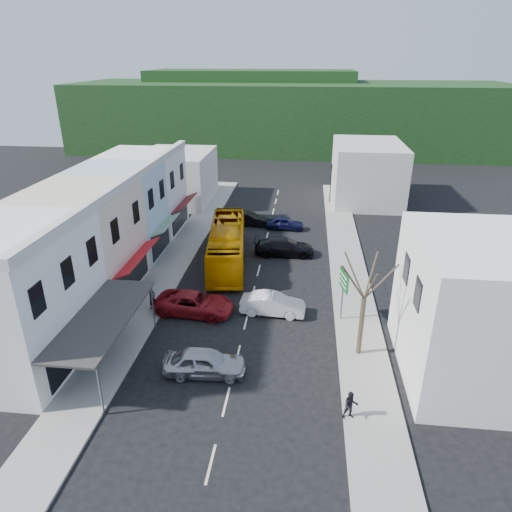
{
  "coord_description": "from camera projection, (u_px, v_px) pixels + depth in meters",
  "views": [
    {
      "loc": [
        3.65,
        -26.44,
        16.57
      ],
      "look_at": [
        0.0,
        6.0,
        2.2
      ],
      "focal_mm": 32.0,
      "sensor_mm": 36.0,
      "label": 1
    }
  ],
  "objects": [
    {
      "name": "hillside",
      "position": [
        283.0,
        111.0,
        87.73
      ],
      "size": [
        80.0,
        26.0,
        14.0
      ],
      "color": "black",
      "rests_on": "ground"
    },
    {
      "name": "car_silver",
      "position": [
        205.0,
        364.0,
        25.63
      ],
      "size": [
        4.5,
        2.06,
        1.4
      ],
      "primitive_type": "imported",
      "rotation": [
        0.0,
        0.0,
        1.63
      ],
      "color": "#B2B2B7",
      "rests_on": "ground"
    },
    {
      "name": "car_white",
      "position": [
        273.0,
        305.0,
        31.67
      ],
      "size": [
        4.5,
        2.05,
        1.4
      ],
      "primitive_type": "imported",
      "rotation": [
        0.0,
        0.0,
        1.51
      ],
      "color": "silver",
      "rests_on": "ground"
    },
    {
      "name": "car_black_near",
      "position": [
        284.0,
        248.0,
        41.11
      ],
      "size": [
        4.58,
        2.04,
        1.4
      ],
      "primitive_type": "imported",
      "rotation": [
        0.0,
        0.0,
        1.61
      ],
      "color": "black",
      "rests_on": "ground"
    },
    {
      "name": "traffic_signal",
      "position": [
        331.0,
        184.0,
        55.05
      ],
      "size": [
        0.99,
        1.21,
        4.81
      ],
      "primitive_type": null,
      "rotation": [
        0.0,
        0.0,
        2.87
      ],
      "color": "black",
      "rests_on": "ground"
    },
    {
      "name": "sidewalk_left",
      "position": [
        178.0,
        256.0,
        40.93
      ],
      "size": [
        3.0,
        52.0,
        0.15
      ],
      "primitive_type": "cube",
      "color": "gray",
      "rests_on": "ground"
    },
    {
      "name": "sidewalk_right",
      "position": [
        347.0,
        264.0,
        39.39
      ],
      "size": [
        3.0,
        52.0,
        0.15
      ],
      "primitive_type": "cube",
      "color": "gray",
      "rests_on": "ground"
    },
    {
      "name": "direction_sign",
      "position": [
        343.0,
        296.0,
        30.34
      ],
      "size": [
        0.99,
        1.83,
        3.86
      ],
      "primitive_type": null,
      "rotation": [
        0.0,
        0.0,
        0.24
      ],
      "color": "#0B5B1E",
      "rests_on": "ground"
    },
    {
      "name": "pedestrian_right",
      "position": [
        351.0,
        404.0,
        22.22
      ],
      "size": [
        0.78,
        0.58,
        1.7
      ],
      "primitive_type": "imported",
      "rotation": [
        0.0,
        0.0,
        0.22
      ],
      "color": "black",
      "rests_on": "sidewalk_right"
    },
    {
      "name": "shopfront_row",
      "position": [
        95.0,
        233.0,
        35.31
      ],
      "size": [
        8.25,
        30.0,
        8.0
      ],
      "color": "silver",
      "rests_on": "ground"
    },
    {
      "name": "distant_block_right",
      "position": [
        367.0,
        172.0,
        55.84
      ],
      "size": [
        8.0,
        12.0,
        7.0
      ],
      "primitive_type": "cube",
      "color": "#B7B2A8",
      "rests_on": "ground"
    },
    {
      "name": "ground",
      "position": [
        246.0,
        321.0,
        31.09
      ],
      "size": [
        120.0,
        120.0,
        0.0
      ],
      "primitive_type": "plane",
      "color": "black",
      "rests_on": "ground"
    },
    {
      "name": "car_navy_mid",
      "position": [
        285.0,
        223.0,
        47.2
      ],
      "size": [
        4.47,
        1.98,
        1.4
      ],
      "primitive_type": "imported",
      "rotation": [
        0.0,
        0.0,
        1.53
      ],
      "color": "black",
      "rests_on": "ground"
    },
    {
      "name": "street_tree",
      "position": [
        364.0,
        299.0,
        26.02
      ],
      "size": [
        4.16,
        4.16,
        7.71
      ],
      "primitive_type": null,
      "rotation": [
        0.0,
        0.0,
        -0.4
      ],
      "color": "#372C20",
      "rests_on": "ground"
    },
    {
      "name": "pedestrian_left",
      "position": [
        152.0,
        297.0,
        32.06
      ],
      "size": [
        0.61,
        0.71,
        1.7
      ],
      "primitive_type": "imported",
      "rotation": [
        0.0,
        0.0,
        1.14
      ],
      "color": "black",
      "rests_on": "sidewalk_left"
    },
    {
      "name": "bus",
      "position": [
        227.0,
        246.0,
        39.3
      ],
      "size": [
        3.97,
        11.82,
        3.1
      ],
      "primitive_type": "imported",
      "rotation": [
        0.0,
        0.0,
        0.13
      ],
      "color": "orange",
      "rests_on": "ground"
    },
    {
      "name": "car_black_far",
      "position": [
        249.0,
        219.0,
        48.37
      ],
      "size": [
        4.54,
        2.18,
        1.4
      ],
      "primitive_type": "imported",
      "rotation": [
        0.0,
        0.0,
        1.48
      ],
      "color": "black",
      "rests_on": "ground"
    },
    {
      "name": "right_building",
      "position": [
        485.0,
        311.0,
        24.47
      ],
      "size": [
        8.0,
        9.0,
        8.0
      ],
      "primitive_type": "cube",
      "color": "silver",
      "rests_on": "ground"
    },
    {
      "name": "car_red",
      "position": [
        195.0,
        304.0,
        31.77
      ],
      "size": [
        4.75,
        2.3,
        1.4
      ],
      "primitive_type": "imported",
      "rotation": [
        0.0,
        0.0,
        1.48
      ],
      "color": "maroon",
      "rests_on": "ground"
    },
    {
      "name": "distant_block_left",
      "position": [
        178.0,
        177.0,
        55.67
      ],
      "size": [
        8.0,
        10.0,
        6.0
      ],
      "primitive_type": "cube",
      "color": "#B7B2A8",
      "rests_on": "ground"
    }
  ]
}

